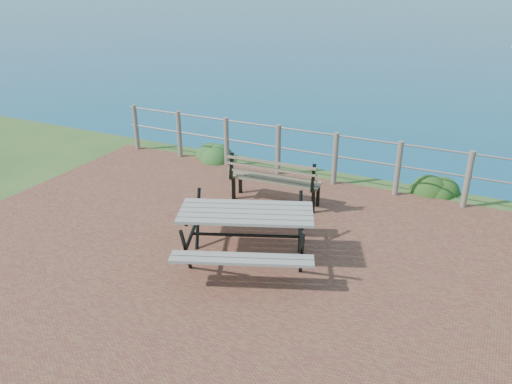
{
  "coord_description": "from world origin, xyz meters",
  "views": [
    {
      "loc": [
        2.49,
        -5.1,
        3.7
      ],
      "look_at": [
        -0.43,
        0.88,
        0.75
      ],
      "focal_mm": 35.0,
      "sensor_mm": 36.0,
      "label": 1
    }
  ],
  "objects": [
    {
      "name": "picnic_table",
      "position": [
        -0.25,
        0.21,
        0.48
      ],
      "size": [
        1.93,
        1.45,
        0.75
      ],
      "rotation": [
        0.0,
        0.0,
        0.39
      ],
      "color": "gray",
      "rests_on": "ground"
    },
    {
      "name": "shrub_lip_west",
      "position": [
        -2.65,
        3.63,
        0.0
      ],
      "size": [
        0.73,
        0.73,
        0.45
      ],
      "primitive_type": "ellipsoid",
      "color": "#275821",
      "rests_on": "ground"
    },
    {
      "name": "ground",
      "position": [
        0.0,
        0.0,
        0.0
      ],
      "size": [
        10.0,
        7.0,
        0.12
      ],
      "primitive_type": "cube",
      "color": "brown",
      "rests_on": "ground"
    },
    {
      "name": "park_bench",
      "position": [
        -0.66,
        2.11,
        0.58
      ],
      "size": [
        1.58,
        0.49,
        0.88
      ],
      "rotation": [
        0.0,
        0.0,
        0.06
      ],
      "color": "brown",
      "rests_on": "ground"
    },
    {
      "name": "shrub_lip_east",
      "position": [
        1.94,
        3.99,
        0.0
      ],
      "size": [
        0.88,
        0.88,
        0.67
      ],
      "primitive_type": "ellipsoid",
      "color": "#1B3D13",
      "rests_on": "ground"
    },
    {
      "name": "safety_railing",
      "position": [
        0.0,
        3.35,
        0.57
      ],
      "size": [
        9.4,
        0.1,
        1.0
      ],
      "color": "#6B5B4C",
      "rests_on": "ground"
    }
  ]
}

